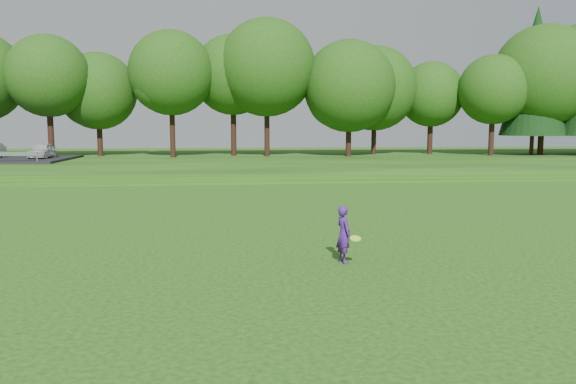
{
  "coord_description": "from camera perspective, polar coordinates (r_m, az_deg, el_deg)",
  "views": [
    {
      "loc": [
        1.07,
        -12.85,
        3.42
      ],
      "look_at": [
        2.74,
        4.6,
        1.3
      ],
      "focal_mm": 35.0,
      "sensor_mm": 36.0,
      "label": 1
    }
  ],
  "objects": [
    {
      "name": "walking_path",
      "position": [
        33.04,
        -7.29,
        0.93
      ],
      "size": [
        130.0,
        1.6,
        0.04
      ],
      "primitive_type": "cube",
      "color": "gray",
      "rests_on": "ground"
    },
    {
      "name": "ground",
      "position": [
        13.34,
        -9.98,
        -8.06
      ],
      "size": [
        140.0,
        140.0,
        0.0
      ],
      "primitive_type": "plane",
      "color": "#17430C",
      "rests_on": "ground"
    },
    {
      "name": "berm",
      "position": [
        46.96,
        -6.77,
        3.03
      ],
      "size": [
        130.0,
        30.0,
        0.6
      ],
      "primitive_type": "cube",
      "color": "#17430C",
      "rests_on": "ground"
    },
    {
      "name": "treeline",
      "position": [
        51.07,
        -6.79,
        12.1
      ],
      "size": [
        104.0,
        7.0,
        15.0
      ],
      "primitive_type": null,
      "color": "#1D440F",
      "rests_on": "berm"
    },
    {
      "name": "woman",
      "position": [
        13.97,
        5.68,
        -4.3
      ],
      "size": [
        0.56,
        0.92,
        1.43
      ],
      "color": "#451B7A",
      "rests_on": "ground"
    }
  ]
}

